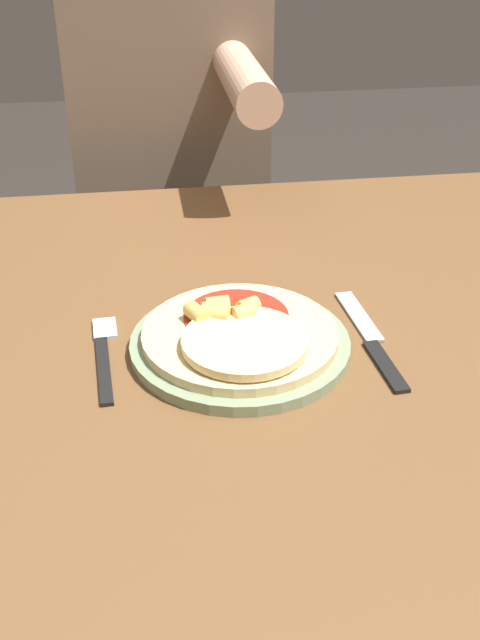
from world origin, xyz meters
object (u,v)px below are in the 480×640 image
at_px(pizza, 239,333).
at_px(knife, 371,339).
at_px(fork, 104,352).
at_px(plate, 240,344).
at_px(dining_table, 275,403).
at_px(person_diner, 172,158).

height_order(pizza, knife, pizza).
xyz_separation_m(fork, knife, (0.31, -0.02, -0.00)).
bearing_deg(plate, knife, -1.86).
bearing_deg(plate, fork, 175.44).
bearing_deg(dining_table, fork, -174.94).
relative_size(pizza, knife, 1.03).
height_order(plate, person_diner, person_diner).
distance_m(plate, pizza, 0.02).
bearing_deg(person_diner, fork, -99.63).
relative_size(fork, knife, 0.80).
relative_size(fork, person_diner, 0.14).
relative_size(dining_table, pizza, 4.81).
bearing_deg(fork, dining_table, 5.06).
bearing_deg(dining_table, pizza, -145.96).
bearing_deg(knife, pizza, 179.53).
height_order(dining_table, plate, plate).
xyz_separation_m(plate, person_diner, (-0.03, 0.75, -0.03)).
xyz_separation_m(plate, knife, (0.16, -0.01, -0.00)).
bearing_deg(plate, pizza, -112.91).
distance_m(knife, person_diner, 0.78).
relative_size(dining_table, plate, 4.27).
relative_size(plate, pizza, 1.13).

